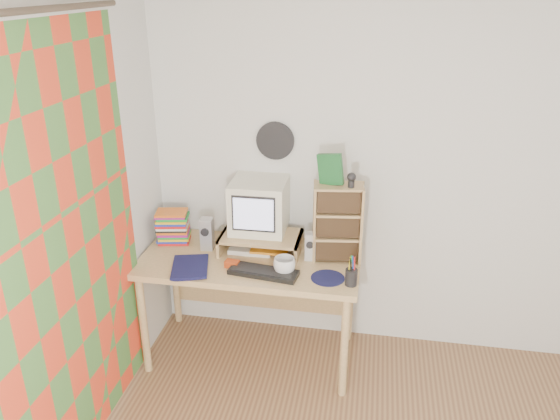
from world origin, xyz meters
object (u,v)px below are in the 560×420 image
at_px(cd_rack, 337,223).
at_px(dvd_stack, 173,222).
at_px(crt_monitor, 258,208).
at_px(keyboard, 264,272).
at_px(diary, 172,266).
at_px(desk, 253,271).
at_px(mug, 284,266).

bearing_deg(cd_rack, dvd_stack, 169.63).
xyz_separation_m(crt_monitor, keyboard, (0.10, -0.34, -0.27)).
bearing_deg(keyboard, diary, -168.14).
bearing_deg(keyboard, desk, 124.09).
distance_m(desk, crt_monitor, 0.43).
height_order(dvd_stack, diary, dvd_stack).
distance_m(desk, keyboard, 0.32).
bearing_deg(dvd_stack, diary, -82.44).
bearing_deg(desk, diary, -145.58).
xyz_separation_m(crt_monitor, mug, (0.23, -0.31, -0.24)).
height_order(desk, dvd_stack, dvd_stack).
relative_size(desk, dvd_stack, 4.87).
xyz_separation_m(desk, crt_monitor, (0.02, 0.09, 0.42)).
relative_size(cd_rack, mug, 3.76).
bearing_deg(diary, cd_rack, 3.33).
height_order(keyboard, cd_rack, cd_rack).
bearing_deg(desk, keyboard, -63.43).
bearing_deg(diary, keyboard, -10.58).
bearing_deg(cd_rack, keyboard, -153.65).
bearing_deg(crt_monitor, keyboard, -73.85).
xyz_separation_m(desk, dvd_stack, (-0.56, 0.07, 0.28)).
distance_m(keyboard, cd_rack, 0.55).
xyz_separation_m(crt_monitor, dvd_stack, (-0.58, -0.01, -0.14)).
height_order(keyboard, dvd_stack, dvd_stack).
distance_m(dvd_stack, cd_rack, 1.11).
distance_m(crt_monitor, dvd_stack, 0.60).
xyz_separation_m(cd_rack, diary, (-0.98, -0.32, -0.22)).
distance_m(desk, cd_rack, 0.66).
relative_size(dvd_stack, cd_rack, 0.57).
height_order(cd_rack, diary, cd_rack).
bearing_deg(keyboard, cd_rack, 41.64).
height_order(crt_monitor, keyboard, crt_monitor).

